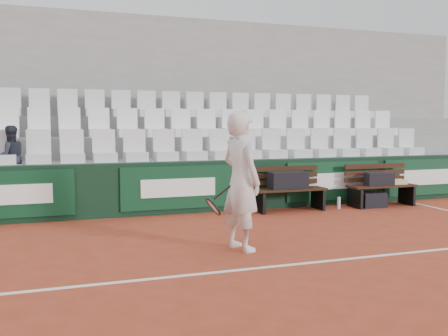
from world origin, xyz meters
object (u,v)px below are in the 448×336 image
bench_right (381,195)px  sports_bag_left (288,180)px  spectator_c (9,132)px  water_bottle_far (339,203)px  sports_bag_right (379,179)px  tennis_player (241,181)px  sports_bag_ground (373,200)px  water_bottle_near (261,205)px  bench_left (289,200)px

bench_right → sports_bag_left: (-2.14, 0.12, 0.39)m
spectator_c → water_bottle_far: bearing=151.9°
sports_bag_right → spectator_c: 7.35m
water_bottle_far → spectator_c: spectator_c is taller
sports_bag_right → tennis_player: (-4.03, -2.42, 0.36)m
bench_right → spectator_c: bearing=171.3°
bench_right → tennis_player: bearing=-149.2°
sports_bag_left → tennis_player: (-1.99, -2.58, 0.33)m
sports_bag_left → sports_bag_ground: sports_bag_left is taller
sports_bag_ground → spectator_c: 7.26m
sports_bag_right → water_bottle_near: (-2.56, 0.30, -0.45)m
sports_bag_left → spectator_c: 5.33m
bench_right → sports_bag_right: 0.37m
sports_bag_left → sports_bag_ground: size_ratio=1.52×
sports_bag_left → sports_bag_right: bearing=-4.5°
tennis_player → sports_bag_left: bearing=52.4°
bench_right → spectator_c: (-7.28, 1.12, 1.35)m
sports_bag_ground → water_bottle_far: (-0.78, 0.04, -0.03)m
bench_right → water_bottle_far: (-1.05, -0.02, -0.10)m
bench_left → spectator_c: bearing=169.0°
sports_bag_right → sports_bag_ground: (-0.17, -0.03, -0.43)m
water_bottle_near → spectator_c: spectator_c is taller
sports_bag_ground → sports_bag_left: bearing=174.3°
sports_bag_left → water_bottle_far: (1.09, -0.14, -0.49)m
spectator_c → water_bottle_near: bearing=151.7°
sports_bag_ground → tennis_player: size_ratio=0.27×
water_bottle_far → bench_right: bearing=1.4°
sports_bag_left → water_bottle_near: 0.72m
sports_bag_right → spectator_c: (-7.19, 1.16, 0.99)m
water_bottle_near → tennis_player: tennis_player is taller
tennis_player → bench_left: bearing=51.8°
water_bottle_far → sports_bag_left: bearing=172.5°
water_bottle_near → spectator_c: 4.92m
tennis_player → water_bottle_near: bearing=61.6°
sports_bag_left → water_bottle_far: bearing=-7.5°
sports_bag_right → spectator_c: spectator_c is taller
sports_bag_ground → spectator_c: (-7.02, 1.19, 1.42)m
sports_bag_left → sports_bag_right: 2.05m
sports_bag_ground → spectator_c: size_ratio=0.44×
bench_right → sports_bag_ground: 0.28m
water_bottle_near → bench_right: bearing=-5.6°
bench_right → sports_bag_ground: bearing=-165.7°
sports_bag_right → tennis_player: bearing=-149.0°
sports_bag_ground → spectator_c: spectator_c is taller
sports_bag_left → spectator_c: bearing=169.0°
sports_bag_ground → tennis_player: 4.61m
bench_left → bench_right: bearing=-3.0°
sports_bag_left → sports_bag_ground: 1.94m
sports_bag_left → sports_bag_right: size_ratio=1.35×
tennis_player → sports_bag_ground: bearing=31.8°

